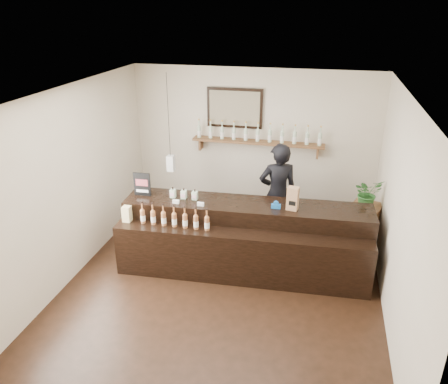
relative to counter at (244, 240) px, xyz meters
name	(u,v)px	position (x,y,z in m)	size (l,w,h in m)	color
ground	(222,286)	(-0.22, -0.56, -0.49)	(5.00, 5.00, 0.00)	black
room_shell	(222,179)	(-0.22, -0.56, 1.21)	(5.00, 5.00, 5.00)	beige
back_wall_decor	(244,127)	(-0.37, 1.81, 1.27)	(2.66, 0.96, 1.69)	brown
counter	(244,240)	(0.00, 0.00, 0.00)	(3.78, 1.19, 1.22)	black
promo_sign	(142,184)	(-1.64, 0.05, 0.75)	(0.27, 0.03, 0.38)	black
paper_bag	(293,199)	(0.68, 0.08, 0.73)	(0.18, 0.15, 0.35)	#9F714C
tape_dispenser	(276,205)	(0.45, 0.07, 0.60)	(0.14, 0.06, 0.12)	#185DA8
side_cabinet	(362,231)	(1.78, 0.78, -0.05)	(0.62, 0.72, 0.88)	brown
potted_plant	(367,193)	(1.78, 0.78, 0.63)	(0.42, 0.36, 0.47)	#2D6729
shopkeeper	(278,187)	(0.37, 0.99, 0.50)	(0.73, 0.48, 1.99)	black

